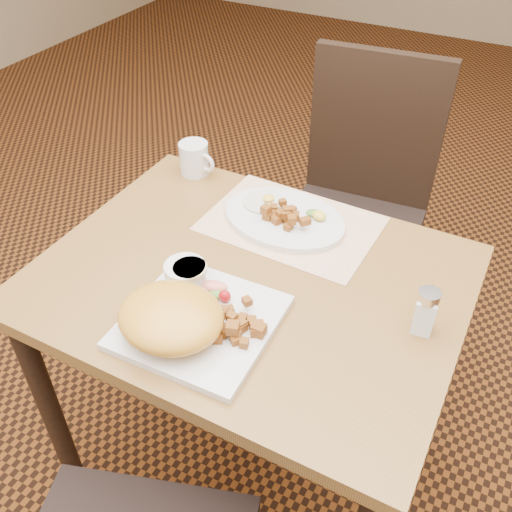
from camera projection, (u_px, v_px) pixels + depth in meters
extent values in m
plane|color=black|center=(251.00, 462.00, 1.71)|extent=(8.00, 8.00, 0.00)
cube|color=olive|center=(249.00, 282.00, 1.24)|extent=(0.90, 0.70, 0.03)
cylinder|color=black|center=(52.00, 414.00, 1.42)|extent=(0.05, 0.05, 0.71)
cylinder|color=black|center=(185.00, 273.00, 1.83)|extent=(0.05, 0.05, 0.71)
cylinder|color=black|center=(433.00, 364.00, 1.54)|extent=(0.05, 0.05, 0.71)
cube|color=black|center=(349.00, 232.00, 1.84)|extent=(0.45, 0.45, 0.05)
cylinder|color=black|center=(404.00, 268.00, 2.06)|extent=(0.04, 0.04, 0.42)
cylinder|color=black|center=(381.00, 336.00, 1.81)|extent=(0.04, 0.04, 0.42)
cylinder|color=black|center=(310.00, 244.00, 2.17)|extent=(0.04, 0.04, 0.42)
cylinder|color=black|center=(275.00, 305.00, 1.92)|extent=(0.04, 0.04, 0.42)
cube|color=black|center=(375.00, 129.00, 1.81)|extent=(0.42, 0.08, 0.50)
cube|color=white|center=(291.00, 224.00, 1.37)|extent=(0.41, 0.29, 0.00)
cube|color=silver|center=(200.00, 322.00, 1.11)|extent=(0.29, 0.29, 0.02)
ellipsoid|color=gold|center=(171.00, 317.00, 1.06)|extent=(0.21, 0.18, 0.08)
ellipsoid|color=gold|center=(177.00, 337.00, 1.05)|extent=(0.08, 0.07, 0.03)
ellipsoid|color=gold|center=(155.00, 305.00, 1.12)|extent=(0.08, 0.07, 0.03)
cylinder|color=silver|center=(185.00, 274.00, 1.17)|extent=(0.09, 0.09, 0.05)
cylinder|color=beige|center=(190.00, 268.00, 1.15)|extent=(0.07, 0.07, 0.01)
ellipsoid|color=#387223|center=(218.00, 294.00, 1.15)|extent=(0.04, 0.03, 0.01)
ellipsoid|color=red|center=(225.00, 296.00, 1.14)|extent=(0.03, 0.02, 0.03)
ellipsoid|color=#F28C72|center=(213.00, 286.00, 1.16)|extent=(0.07, 0.05, 0.02)
cylinder|color=white|center=(263.00, 202.00, 1.40)|extent=(0.10, 0.10, 0.01)
ellipsoid|color=yellow|center=(269.00, 198.00, 1.40)|extent=(0.03, 0.03, 0.01)
ellipsoid|color=#387223|center=(314.00, 213.00, 1.36)|extent=(0.04, 0.03, 0.01)
ellipsoid|color=yellow|center=(319.00, 216.00, 1.35)|extent=(0.04, 0.04, 0.02)
cube|color=white|center=(424.00, 315.00, 1.08)|extent=(0.04, 0.04, 0.08)
cylinder|color=silver|center=(429.00, 296.00, 1.05)|extent=(0.05, 0.05, 0.02)
cylinder|color=silver|center=(194.00, 158.00, 1.52)|extent=(0.08, 0.08, 0.09)
torus|color=silver|center=(207.00, 163.00, 1.50)|extent=(0.05, 0.02, 0.05)
cube|color=#935217|center=(223.00, 330.00, 1.07)|extent=(0.02, 0.02, 0.02)
cube|color=#935217|center=(238.00, 327.00, 1.08)|extent=(0.02, 0.02, 0.02)
cube|color=#935217|center=(237.00, 335.00, 1.06)|extent=(0.02, 0.02, 0.02)
cube|color=#935217|center=(259.00, 330.00, 1.07)|extent=(0.02, 0.02, 0.02)
cube|color=#935217|center=(211.00, 326.00, 1.08)|extent=(0.02, 0.02, 0.02)
cube|color=#935217|center=(226.00, 312.00, 1.11)|extent=(0.02, 0.02, 0.02)
cube|color=#935217|center=(257.00, 330.00, 1.07)|extent=(0.03, 0.03, 0.02)
cube|color=#935217|center=(237.00, 323.00, 1.08)|extent=(0.02, 0.02, 0.02)
cube|color=#935217|center=(232.00, 317.00, 1.08)|extent=(0.02, 0.02, 0.02)
cube|color=#935217|center=(235.00, 324.00, 1.08)|extent=(0.02, 0.02, 0.02)
cube|color=#935217|center=(252.00, 321.00, 1.09)|extent=(0.02, 0.02, 0.02)
cube|color=#935217|center=(239.00, 325.00, 1.08)|extent=(0.03, 0.03, 0.02)
cube|color=#935217|center=(259.00, 326.00, 1.08)|extent=(0.03, 0.03, 0.02)
cube|color=#935217|center=(229.00, 310.00, 1.11)|extent=(0.02, 0.02, 0.02)
cube|color=#935217|center=(233.00, 328.00, 1.05)|extent=(0.03, 0.03, 0.02)
cube|color=#935217|center=(213.00, 320.00, 1.09)|extent=(0.03, 0.03, 0.02)
cube|color=#935217|center=(236.00, 341.00, 1.05)|extent=(0.02, 0.02, 0.01)
cube|color=#935217|center=(218.00, 339.00, 1.06)|extent=(0.02, 0.02, 0.01)
cube|color=#935217|center=(243.00, 319.00, 1.10)|extent=(0.02, 0.02, 0.02)
cube|color=#935217|center=(256.00, 328.00, 1.07)|extent=(0.03, 0.03, 0.02)
cube|color=#935217|center=(240.00, 327.00, 1.08)|extent=(0.03, 0.03, 0.02)
cube|color=#935217|center=(240.00, 325.00, 1.08)|extent=(0.03, 0.03, 0.02)
cube|color=#935217|center=(247.00, 301.00, 1.11)|extent=(0.02, 0.02, 0.01)
cube|color=#935217|center=(223.00, 312.00, 1.11)|extent=(0.02, 0.02, 0.02)
cube|color=#935217|center=(244.00, 343.00, 1.05)|extent=(0.02, 0.02, 0.02)
cube|color=#935217|center=(214.00, 328.00, 1.06)|extent=(0.02, 0.02, 0.01)
cube|color=#935217|center=(256.00, 328.00, 1.08)|extent=(0.03, 0.03, 0.02)
cube|color=#935217|center=(272.00, 215.00, 1.35)|extent=(0.03, 0.03, 0.02)
cube|color=#935217|center=(288.00, 218.00, 1.34)|extent=(0.02, 0.03, 0.02)
cube|color=#935217|center=(304.00, 222.00, 1.31)|extent=(0.03, 0.03, 0.02)
cube|color=#935217|center=(292.00, 220.00, 1.31)|extent=(0.03, 0.03, 0.02)
cube|color=#935217|center=(296.00, 216.00, 1.35)|extent=(0.02, 0.02, 0.02)
cube|color=#935217|center=(289.00, 221.00, 1.34)|extent=(0.02, 0.02, 0.01)
cube|color=#935217|center=(274.00, 209.00, 1.37)|extent=(0.03, 0.03, 0.02)
cube|color=#935217|center=(293.00, 210.00, 1.37)|extent=(0.02, 0.02, 0.01)
cube|color=#935217|center=(268.00, 215.00, 1.35)|extent=(0.02, 0.02, 0.02)
cube|color=#935217|center=(288.00, 227.00, 1.32)|extent=(0.02, 0.02, 0.01)
cube|color=#935217|center=(307.00, 221.00, 1.34)|extent=(0.02, 0.02, 0.02)
cube|color=#935217|center=(289.00, 220.00, 1.34)|extent=(0.02, 0.02, 0.02)
cube|color=#935217|center=(280.00, 214.00, 1.33)|extent=(0.02, 0.02, 0.01)
cube|color=#935217|center=(266.00, 210.00, 1.34)|extent=(0.02, 0.02, 0.02)
cube|color=#935217|center=(283.00, 203.00, 1.37)|extent=(0.02, 0.02, 0.01)
cube|color=#935217|center=(288.00, 217.00, 1.34)|extent=(0.02, 0.02, 0.02)
cube|color=#935217|center=(289.00, 216.00, 1.33)|extent=(0.02, 0.02, 0.01)
cube|color=#935217|center=(287.00, 218.00, 1.34)|extent=(0.03, 0.03, 0.02)
cube|color=#935217|center=(286.00, 218.00, 1.35)|extent=(0.02, 0.02, 0.01)
cube|color=#935217|center=(276.00, 220.00, 1.34)|extent=(0.03, 0.03, 0.02)
cube|color=#935217|center=(286.00, 214.00, 1.33)|extent=(0.03, 0.03, 0.02)
cube|color=#935217|center=(287.00, 211.00, 1.33)|extent=(0.03, 0.03, 0.02)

